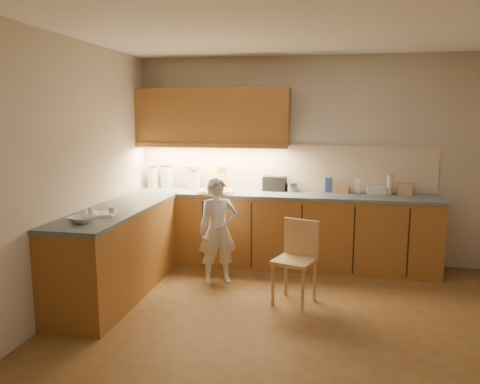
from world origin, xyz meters
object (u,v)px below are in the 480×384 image
Objects in this scene: pizza_on_board at (216,191)px; toaster at (275,184)px; wooden_chair at (297,255)px; child at (218,231)px; oil_jug at (223,177)px.

toaster reaches higher than pizza_on_board.
pizza_on_board reaches higher than wooden_chair.
pizza_on_board is 1.58× the size of toaster.
child is 1.01m from oil_jug.
wooden_chair is 2.37× the size of oil_jug.
child is at bearing 175.75° from wooden_chair.
pizza_on_board is 0.29m from oil_jug.
pizza_on_board is 1.36× the size of oil_jug.
wooden_chair is at bearing -50.05° from oil_jug.
oil_jug reaches higher than pizza_on_board.
pizza_on_board is 0.57× the size of wooden_chair.
oil_jug is (-1.06, 1.26, 0.60)m from wooden_chair.
oil_jug is (0.03, 0.26, 0.14)m from pizza_on_board.
oil_jug is (-0.15, 0.87, 0.49)m from child.
pizza_on_board is at bearing -95.61° from oil_jug.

